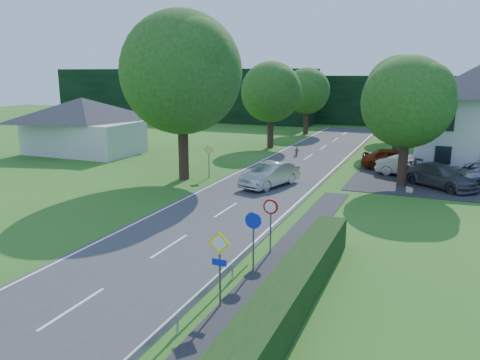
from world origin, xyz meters
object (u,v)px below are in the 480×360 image
at_px(moving_car, 270,175).
at_px(parked_car_silver_a, 408,166).
at_px(motorcycle, 297,150).
at_px(parked_car_red, 394,159).
at_px(parked_car_grey, 440,176).
at_px(parasol, 417,156).
at_px(streetlight, 401,116).

height_order(moving_car, parked_car_silver_a, moving_car).
distance_m(motorcycle, parked_car_red, 9.43).
bearing_deg(parked_car_red, parked_car_grey, -144.13).
distance_m(parked_car_red, parked_car_silver_a, 2.31).
bearing_deg(parked_car_silver_a, parked_car_red, 38.47).
distance_m(motorcycle, parked_car_grey, 14.61).
bearing_deg(parked_car_silver_a, parasol, -3.06).
bearing_deg(motorcycle, moving_car, -97.54).
distance_m(streetlight, parked_car_red, 4.71).
bearing_deg(moving_car, parked_car_red, 68.67).
bearing_deg(parasol, streetlight, -108.57).
bearing_deg(streetlight, parked_car_silver_a, 57.30).
xyz_separation_m(streetlight, parked_car_grey, (2.83, -1.73, -3.67)).
bearing_deg(moving_car, motorcycle, 114.93).
height_order(streetlight, parasol, streetlight).
xyz_separation_m(streetlight, parasol, (1.14, 3.40, -3.32)).
bearing_deg(parked_car_grey, streetlight, 97.88).
distance_m(streetlight, moving_car, 10.30).
height_order(motorcycle, parked_car_silver_a, parked_car_silver_a).
distance_m(motorcycle, parked_car_silver_a, 11.31).
height_order(streetlight, moving_car, streetlight).
relative_size(streetlight, parked_car_silver_a, 1.81).
xyz_separation_m(parked_car_silver_a, parked_car_grey, (2.19, -2.73, 0.02)).
distance_m(streetlight, motorcycle, 11.95).
height_order(motorcycle, parked_car_red, parked_car_red).
relative_size(parked_car_silver_a, parasol, 1.81).
height_order(streetlight, parked_car_red, streetlight).
relative_size(streetlight, parked_car_red, 1.64).
xyz_separation_m(moving_car, parked_car_grey, (10.46, 4.16, -0.04)).
bearing_deg(parasol, parked_car_red, -166.46).
height_order(motorcycle, parasol, parasol).
xyz_separation_m(moving_car, parked_car_red, (7.12, 8.89, 0.04)).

